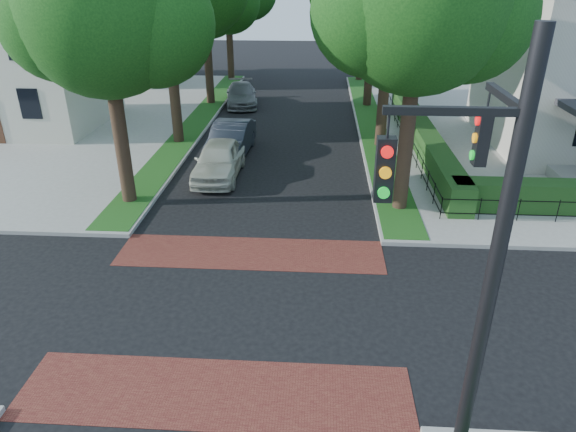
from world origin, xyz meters
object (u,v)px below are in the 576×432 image
object	(u,v)px
parked_car_middle	(231,139)
traffic_signal	(481,246)
parked_car_rear	(241,95)
parked_car_front	(219,160)

from	to	relation	value
parked_car_middle	traffic_signal	bearing A→B (deg)	-64.89
parked_car_rear	traffic_signal	bearing A→B (deg)	-83.32
parked_car_front	parked_car_middle	size ratio (longest dim) A/B	0.96
parked_car_front	parked_car_middle	xyz separation A→B (m)	(0.05, 3.08, 0.01)
traffic_signal	parked_car_middle	xyz separation A→B (m)	(-7.19, 17.70, -3.87)
traffic_signal	parked_car_front	bearing A→B (deg)	116.33
traffic_signal	parked_car_front	distance (m)	16.76
parked_car_front	parked_car_rear	size ratio (longest dim) A/B	0.96
traffic_signal	parked_car_rear	world-z (taller)	traffic_signal
parked_car_middle	parked_car_rear	world-z (taller)	parked_car_middle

